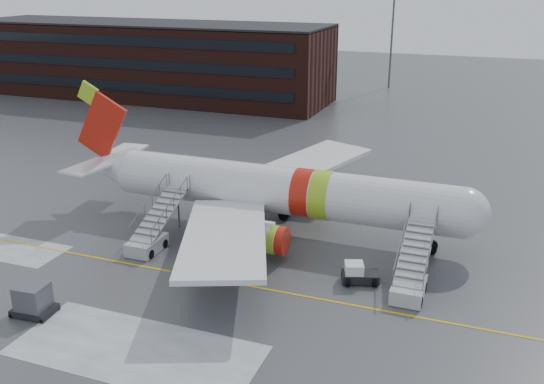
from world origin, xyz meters
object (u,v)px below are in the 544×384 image
at_px(airstair_fwd, 411,277).
at_px(pushback_tug, 358,274).
at_px(airliner, 270,189).
at_px(uld_container, 33,301).
at_px(airstair_aft, 152,235).

bearing_deg(airstair_fwd, pushback_tug, 178.76).
xyz_separation_m(airliner, uld_container, (-8.82, -17.49, -2.49)).
bearing_deg(airstair_aft, airstair_fwd, 0.00).
bearing_deg(airliner, pushback_tug, -36.16).
distance_m(airliner, pushback_tug, 11.30).
bearing_deg(airstair_aft, pushback_tug, 0.27).
xyz_separation_m(airstair_fwd, uld_container, (-21.19, -10.95, -0.14)).
distance_m(airstair_fwd, uld_container, 23.85).
bearing_deg(airstair_fwd, airstair_aft, 180.00).
distance_m(airstair_fwd, pushback_tug, 3.55).
height_order(airstair_aft, pushback_tug, airstair_aft).
bearing_deg(uld_container, airliner, 63.22).
relative_size(airstair_aft, uld_container, 3.03).
bearing_deg(airstair_fwd, uld_container, -152.66).
bearing_deg(airliner, uld_container, -116.78).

